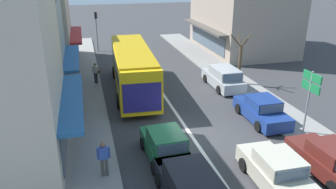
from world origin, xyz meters
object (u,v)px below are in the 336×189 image
object	(u,v)px
sedan_adjacent_lane_trail	(277,172)
parked_sedan_kerb_second	(262,110)
pedestrian_with_handbag_near	(96,72)
city_bus	(133,66)
traffic_light_downstreet	(96,25)
directional_road_sign	(310,88)
parked_wagon_kerb_third	(223,78)
wagon_queue_gap_filler	(191,189)
street_tree_right	(240,61)
pedestrian_browsing_midblock	(104,157)
parked_sedan_kerb_front	(330,161)
hatchback_behind_bus_mid	(165,146)

from	to	relation	value
sedan_adjacent_lane_trail	parked_sedan_kerb_second	world-z (taller)	same
pedestrian_with_handbag_near	city_bus	bearing A→B (deg)	-38.39
traffic_light_downstreet	directional_road_sign	xyz separation A→B (m)	(9.77, -22.29, -0.15)
parked_sedan_kerb_second	parked_wagon_kerb_third	distance (m)	5.99
wagon_queue_gap_filler	pedestrian_with_handbag_near	world-z (taller)	pedestrian_with_handbag_near
parked_sedan_kerb_second	parked_wagon_kerb_third	xyz separation A→B (m)	(0.17, 5.99, 0.08)
sedan_adjacent_lane_trail	directional_road_sign	distance (m)	5.78
traffic_light_downstreet	street_tree_right	size ratio (longest dim) A/B	1.05
street_tree_right	sedan_adjacent_lane_trail	bearing A→B (deg)	-109.01
street_tree_right	pedestrian_browsing_midblock	size ratio (longest dim) A/B	2.45
parked_sedan_kerb_front	parked_sedan_kerb_second	bearing A→B (deg)	91.23
parked_wagon_kerb_third	hatchback_behind_bus_mid	bearing A→B (deg)	-127.93
sedan_adjacent_lane_trail	hatchback_behind_bus_mid	bearing A→B (deg)	142.12
city_bus	sedan_adjacent_lane_trail	size ratio (longest dim) A/B	2.60
sedan_adjacent_lane_trail	pedestrian_with_handbag_near	world-z (taller)	pedestrian_with_handbag_near
hatchback_behind_bus_mid	directional_road_sign	distance (m)	8.23
pedestrian_browsing_midblock	parked_sedan_kerb_front	bearing A→B (deg)	-12.75
hatchback_behind_bus_mid	parked_sedan_kerb_second	distance (m)	7.10
parked_wagon_kerb_third	traffic_light_downstreet	xyz separation A→B (m)	(-8.55, 14.18, 2.11)
directional_road_sign	pedestrian_with_handbag_near	distance (m)	15.40
wagon_queue_gap_filler	directional_road_sign	xyz separation A→B (m)	(7.84, 3.97, 1.96)
city_bus	directional_road_sign	bearing A→B (deg)	-48.65
sedan_adjacent_lane_trail	parked_sedan_kerb_front	world-z (taller)	same
parked_sedan_kerb_second	traffic_light_downstreet	size ratio (longest dim) A/B	1.00
city_bus	hatchback_behind_bus_mid	size ratio (longest dim) A/B	2.92
hatchback_behind_bus_mid	parked_wagon_kerb_third	size ratio (longest dim) A/B	0.83
directional_road_sign	street_tree_right	xyz separation A→B (m)	(0.17, 8.36, -0.80)
wagon_queue_gap_filler	parked_sedan_kerb_second	world-z (taller)	wagon_queue_gap_filler
sedan_adjacent_lane_trail	directional_road_sign	xyz separation A→B (m)	(3.97, 3.66, 2.04)
wagon_queue_gap_filler	city_bus	bearing A→B (deg)	90.60
directional_road_sign	parked_sedan_kerb_second	bearing A→B (deg)	123.41
sedan_adjacent_lane_trail	city_bus	bearing A→B (deg)	107.46
traffic_light_downstreet	street_tree_right	xyz separation A→B (m)	(9.94, -13.93, -0.95)
pedestrian_browsing_midblock	pedestrian_with_handbag_near	bearing A→B (deg)	88.54
parked_sedan_kerb_front	traffic_light_downstreet	size ratio (longest dim) A/B	1.01
parked_sedan_kerb_front	pedestrian_with_handbag_near	xyz separation A→B (m)	(-9.28, 14.64, 0.40)
city_bus	parked_wagon_kerb_third	distance (m)	6.91
parked_wagon_kerb_third	pedestrian_with_handbag_near	xyz separation A→B (m)	(-9.33, 2.99, 0.32)
parked_sedan_kerb_second	wagon_queue_gap_filler	bearing A→B (deg)	-136.66
street_tree_right	pedestrian_with_handbag_near	xyz separation A→B (m)	(-10.72, 2.74, -0.84)
parked_sedan_kerb_front	pedestrian_with_handbag_near	world-z (taller)	pedestrian_with_handbag_near
parked_sedan_kerb_second	street_tree_right	size ratio (longest dim) A/B	1.05
parked_sedan_kerb_second	hatchback_behind_bus_mid	bearing A→B (deg)	-157.91
hatchback_behind_bus_mid	parked_sedan_kerb_front	bearing A→B (deg)	-24.00
parked_wagon_kerb_third	traffic_light_downstreet	distance (m)	16.69
hatchback_behind_bus_mid	traffic_light_downstreet	bearing A→B (deg)	94.50
parked_wagon_kerb_third	wagon_queue_gap_filler	bearing A→B (deg)	-118.72
parked_wagon_kerb_third	sedan_adjacent_lane_trail	bearing A→B (deg)	-103.15
parked_wagon_kerb_third	pedestrian_browsing_midblock	distance (m)	13.52
parked_sedan_kerb_second	pedestrian_with_handbag_near	world-z (taller)	pedestrian_with_handbag_near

